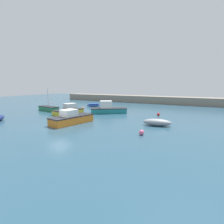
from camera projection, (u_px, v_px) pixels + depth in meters
name	position (u px, v px, depth m)	size (l,w,h in m)	color
ground_plane	(59.00, 127.00, 20.69)	(120.00, 120.00, 0.20)	#284C60
harbor_breakwater	(145.00, 99.00, 48.33)	(51.03, 3.89, 1.86)	gray
cabin_cruiser_white	(71.00, 118.00, 22.19)	(3.10, 6.01, 1.82)	orange
motorboat_grey_hull	(108.00, 109.00, 30.39)	(6.31, 5.18, 2.14)	teal
open_tender_yellow	(157.00, 122.00, 20.98)	(3.48, 1.80, 0.83)	gray
motorboat_with_cabin	(69.00, 110.00, 29.42)	(3.25, 5.32, 1.78)	yellow
sailboat_twin_hulled	(49.00, 108.00, 32.94)	(5.34, 2.29, 4.21)	#287A4C
rowboat_with_red_cover	(94.00, 105.00, 39.66)	(3.06, 2.90, 0.75)	#2D56B7
mooring_buoy_pink	(142.00, 132.00, 17.14)	(0.51, 0.51, 0.51)	#EA668C
mooring_buoy_yellow	(105.00, 107.00, 37.24)	(0.46, 0.46, 0.46)	yellow
mooring_buoy_orange	(83.00, 108.00, 35.05)	(0.44, 0.44, 0.44)	orange
mooring_buoy_red	(158.00, 114.00, 27.86)	(0.46, 0.46, 0.46)	red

